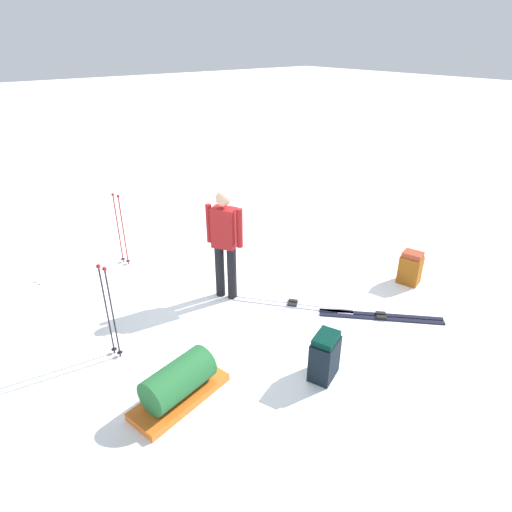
{
  "coord_description": "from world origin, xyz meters",
  "views": [
    {
      "loc": [
        -4.43,
        3.5,
        3.6
      ],
      "look_at": [
        0.0,
        0.0,
        0.7
      ],
      "focal_mm": 30.24,
      "sensor_mm": 36.0,
      "label": 1
    }
  ],
  "objects_px": {
    "ski_pair_far": "(381,317)",
    "backpack_large_dark": "(325,356)",
    "skier_standing": "(225,240)",
    "backpack_bright": "(410,268)",
    "ski_pair_near": "(293,304)",
    "gear_sled": "(179,384)",
    "ski_poles_planted_far": "(120,226)",
    "ski_poles_planted_near": "(109,308)"
  },
  "relations": [
    {
      "from": "skier_standing",
      "to": "ski_poles_planted_far",
      "type": "xyz_separation_m",
      "value": [
        2.0,
        0.79,
        -0.24
      ]
    },
    {
      "from": "ski_pair_near",
      "to": "gear_sled",
      "type": "distance_m",
      "value": 2.35
    },
    {
      "from": "backpack_bright",
      "to": "ski_pair_near",
      "type": "bearing_deg",
      "value": 70.45
    },
    {
      "from": "ski_pair_near",
      "to": "ski_pair_far",
      "type": "distance_m",
      "value": 1.28
    },
    {
      "from": "ski_pair_far",
      "to": "backpack_large_dark",
      "type": "bearing_deg",
      "value": 101.73
    },
    {
      "from": "skier_standing",
      "to": "backpack_bright",
      "type": "relative_size",
      "value": 3.1
    },
    {
      "from": "skier_standing",
      "to": "ski_poles_planted_near",
      "type": "height_order",
      "value": "skier_standing"
    },
    {
      "from": "ski_pair_far",
      "to": "gear_sled",
      "type": "distance_m",
      "value": 3.06
    },
    {
      "from": "ski_pair_near",
      "to": "gear_sled",
      "type": "relative_size",
      "value": 1.24
    },
    {
      "from": "skier_standing",
      "to": "ski_pair_near",
      "type": "xyz_separation_m",
      "value": [
        -0.81,
        -0.63,
        -0.94
      ]
    },
    {
      "from": "ski_pair_near",
      "to": "ski_poles_planted_far",
      "type": "distance_m",
      "value": 3.23
    },
    {
      "from": "backpack_large_dark",
      "to": "ski_pair_far",
      "type": "bearing_deg",
      "value": -78.27
    },
    {
      "from": "ski_pair_far",
      "to": "gear_sled",
      "type": "xyz_separation_m",
      "value": [
        0.4,
        3.03,
        0.21
      ]
    },
    {
      "from": "ski_pair_near",
      "to": "backpack_bright",
      "type": "bearing_deg",
      "value": -109.55
    },
    {
      "from": "skier_standing",
      "to": "ski_poles_planted_far",
      "type": "height_order",
      "value": "skier_standing"
    },
    {
      "from": "ski_poles_planted_far",
      "to": "ski_pair_near",
      "type": "bearing_deg",
      "value": -153.23
    },
    {
      "from": "skier_standing",
      "to": "backpack_bright",
      "type": "xyz_separation_m",
      "value": [
        -1.5,
        -2.56,
        -0.69
      ]
    },
    {
      "from": "backpack_large_dark",
      "to": "backpack_bright",
      "type": "height_order",
      "value": "backpack_large_dark"
    },
    {
      "from": "skier_standing",
      "to": "gear_sled",
      "type": "bearing_deg",
      "value": 131.46
    },
    {
      "from": "skier_standing",
      "to": "ski_pair_far",
      "type": "distance_m",
      "value": 2.5
    },
    {
      "from": "ski_pair_near",
      "to": "gear_sled",
      "type": "bearing_deg",
      "value": 105.32
    },
    {
      "from": "backpack_large_dark",
      "to": "skier_standing",
      "type": "bearing_deg",
      "value": -2.83
    },
    {
      "from": "ski_pair_near",
      "to": "ski_poles_planted_near",
      "type": "relative_size",
      "value": 1.17
    },
    {
      "from": "skier_standing",
      "to": "ski_poles_planted_near",
      "type": "bearing_deg",
      "value": 98.43
    },
    {
      "from": "skier_standing",
      "to": "backpack_bright",
      "type": "bearing_deg",
      "value": -120.34
    },
    {
      "from": "skier_standing",
      "to": "backpack_bright",
      "type": "distance_m",
      "value": 3.05
    },
    {
      "from": "ski_pair_far",
      "to": "backpack_bright",
      "type": "bearing_deg",
      "value": -73.63
    },
    {
      "from": "backpack_bright",
      "to": "ski_poles_planted_far",
      "type": "distance_m",
      "value": 4.86
    },
    {
      "from": "skier_standing",
      "to": "backpack_large_dark",
      "type": "bearing_deg",
      "value": 177.17
    },
    {
      "from": "backpack_bright",
      "to": "ski_poles_planted_far",
      "type": "relative_size",
      "value": 0.43
    },
    {
      "from": "backpack_large_dark",
      "to": "ski_poles_planted_near",
      "type": "height_order",
      "value": "ski_poles_planted_near"
    },
    {
      "from": "backpack_large_dark",
      "to": "ski_poles_planted_near",
      "type": "relative_size",
      "value": 0.46
    },
    {
      "from": "backpack_bright",
      "to": "ski_poles_planted_near",
      "type": "distance_m",
      "value": 4.62
    },
    {
      "from": "skier_standing",
      "to": "ski_poles_planted_far",
      "type": "distance_m",
      "value": 2.16
    },
    {
      "from": "ski_pair_far",
      "to": "backpack_bright",
      "type": "xyz_separation_m",
      "value": [
        0.34,
        -1.15,
        0.25
      ]
    },
    {
      "from": "ski_poles_planted_near",
      "to": "ski_poles_planted_far",
      "type": "bearing_deg",
      "value": -25.55
    },
    {
      "from": "backpack_large_dark",
      "to": "backpack_bright",
      "type": "relative_size",
      "value": 1.07
    },
    {
      "from": "ski_pair_near",
      "to": "ski_poles_planted_near",
      "type": "bearing_deg",
      "value": 77.92
    },
    {
      "from": "gear_sled",
      "to": "ski_poles_planted_far",
      "type": "bearing_deg",
      "value": -13.69
    },
    {
      "from": "ski_poles_planted_near",
      "to": "ski_poles_planted_far",
      "type": "distance_m",
      "value": 2.52
    },
    {
      "from": "ski_pair_far",
      "to": "gear_sled",
      "type": "height_order",
      "value": "gear_sled"
    },
    {
      "from": "ski_pair_far",
      "to": "ski_poles_planted_near",
      "type": "height_order",
      "value": "ski_poles_planted_near"
    }
  ]
}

